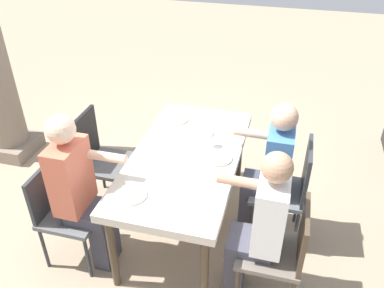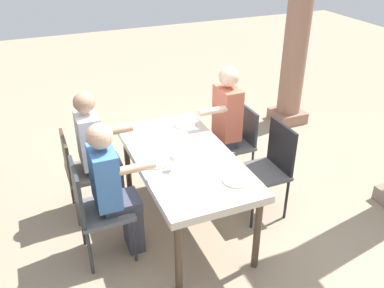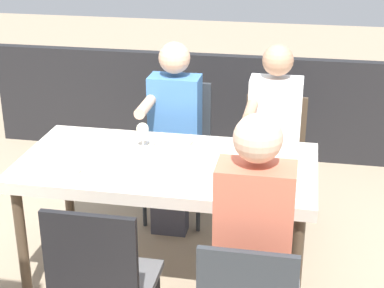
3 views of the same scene
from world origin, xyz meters
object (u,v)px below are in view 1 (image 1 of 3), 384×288
Objects in this scene: plate_1 at (218,158)px; chair_west_south at (281,248)px; diner_woman_green at (259,225)px; diner_man_white at (269,168)px; chair_mid_north at (99,156)px; plate_0 at (131,195)px; chair_mid_south at (289,186)px; wine_glass_1 at (210,135)px; chair_west_north at (63,208)px; diner_guest_third at (81,190)px; dining_table at (185,163)px; plate_2 at (175,119)px.

chair_west_south is at bearing -134.96° from plate_1.
diner_woman_green reaches higher than diner_man_white.
plate_1 is (-0.09, -1.12, 0.24)m from chair_mid_north.
diner_woman_green is at bearing -88.42° from plate_0.
chair_mid_south is 6.01× the size of wine_glass_1.
diner_guest_third is at bearing -89.14° from chair_west_north.
wine_glass_1 is (0.07, 0.51, 0.20)m from diner_man_white.
dining_table is 0.87m from chair_mid_south.
dining_table is at bearing -97.54° from chair_mid_north.
diner_woman_green is 8.21× the size of wine_glass_1.
plate_0 is at bearing 157.66° from dining_table.
chair_west_north is 3.60× the size of plate_2.
plate_1 is at bearing -39.68° from plate_0.
plate_0 is (-0.70, 0.91, 0.09)m from diner_man_white.
dining_table is 0.87m from chair_mid_north.
dining_table is at bearing 138.20° from wine_glass_1.
chair_mid_north reaches higher than plate_1.
chair_west_south is 1.83m from chair_mid_north.
chair_west_north is at bearing 111.54° from chair_mid_south.
dining_table is at bearing 56.62° from chair_west_south.
chair_mid_south is 0.77m from wine_glass_1.
chair_mid_south reaches higher than plate_1.
chair_mid_south is at bearing -0.56° from chair_west_south.
chair_mid_south is 3.92× the size of plate_1.
dining_table is 1.03m from chair_west_south.
wine_glass_1 is (0.16, 0.10, 0.11)m from plate_1.
chair_west_south is 0.67m from chair_mid_south.
chair_mid_south is 1.66m from diner_guest_third.
chair_mid_south is 0.71× the size of diner_guest_third.
chair_west_south is at bearing -91.00° from diner_woman_green.
chair_west_north is 1.28m from plate_2.
chair_mid_south is (0.11, -0.85, -0.16)m from dining_table.
dining_table is 1.76× the size of chair_mid_north.
plate_0 is at bearing 127.31° from diner_man_white.
chair_mid_south reaches higher than chair_west_north.
dining_table is 0.86m from diner_guest_third.
chair_west_south is 1.57m from plate_2.
plate_0 is at bearing 122.41° from chair_mid_south.
chair_mid_north reaches higher than wine_glass_1.
chair_west_north is 0.67m from chair_mid_north.
chair_mid_north reaches higher than plate_2.
chair_west_north reaches higher than plate_1.
plate_1 is (0.58, -1.11, 0.29)m from chair_west_north.
chair_west_south is 3.74× the size of plate_2.
wine_glass_1 is at bearing 82.57° from diner_man_white.
diner_guest_third is at bearing 131.93° from wine_glass_1.
chair_west_south is 1.52m from diner_guest_third.
plate_1 is at bearing -62.30° from chair_west_north.
diner_woman_green reaches higher than plate_2.
plate_1 is (0.58, -0.92, 0.06)m from diner_guest_third.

